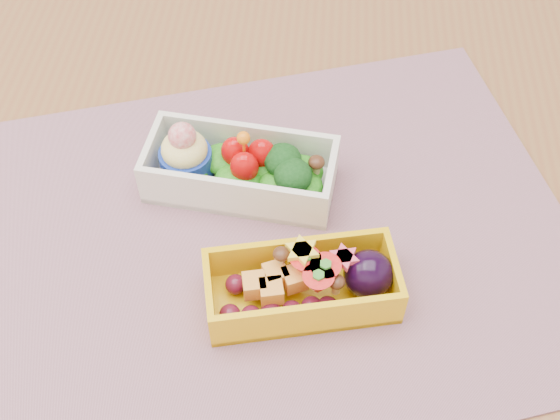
# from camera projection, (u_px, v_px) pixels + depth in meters

# --- Properties ---
(table) EXTENTS (1.20, 0.80, 0.75)m
(table) POSITION_uv_depth(u_px,v_px,m) (241.00, 263.00, 0.77)
(table) COLOR brown
(table) RESTS_ON ground
(placemat) EXTENTS (0.66, 0.58, 0.00)m
(placemat) POSITION_uv_depth(u_px,v_px,m) (272.00, 239.00, 0.66)
(placemat) COLOR gray
(placemat) RESTS_ON table
(bento_white) EXTENTS (0.19, 0.10, 0.07)m
(bento_white) POSITION_uv_depth(u_px,v_px,m) (239.00, 169.00, 0.68)
(bento_white) COLOR silver
(bento_white) RESTS_ON placemat
(bento_yellow) EXTENTS (0.17, 0.10, 0.05)m
(bento_yellow) POSITION_uv_depth(u_px,v_px,m) (306.00, 285.00, 0.60)
(bento_yellow) COLOR #E8B00B
(bento_yellow) RESTS_ON placemat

